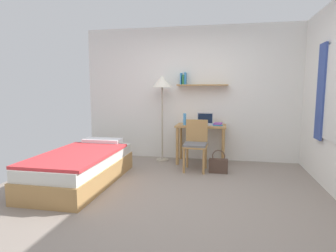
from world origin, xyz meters
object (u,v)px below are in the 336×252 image
(laptop, at_px, (205,122))
(desk, at_px, (201,133))
(standing_lamp, at_px, (162,86))
(handbag, at_px, (218,165))
(bed, at_px, (82,167))
(desk_chair, at_px, (196,143))
(water_bottle, at_px, (185,119))
(book_stack, at_px, (218,124))

(laptop, bearing_deg, desk, -146.74)
(standing_lamp, relative_size, handbag, 4.20)
(bed, bearing_deg, desk_chair, 32.60)
(desk_chair, relative_size, water_bottle, 3.94)
(desk, bearing_deg, desk_chair, -95.81)
(laptop, height_order, book_stack, laptop)
(desk_chair, xyz_separation_m, book_stack, (0.36, 0.49, 0.27))
(desk_chair, xyz_separation_m, laptop, (0.12, 0.53, 0.31))
(standing_lamp, bearing_deg, book_stack, -2.42)
(book_stack, bearing_deg, handbag, -86.29)
(book_stack, bearing_deg, laptop, 169.77)
(desk_chair, bearing_deg, standing_lamp, 143.07)
(bed, height_order, desk, desk)
(standing_lamp, bearing_deg, bed, -119.77)
(book_stack, bearing_deg, water_bottle, -172.42)
(desk, bearing_deg, standing_lamp, 176.51)
(handbag, bearing_deg, water_bottle, 141.30)
(desk, distance_m, standing_lamp, 1.15)
(desk_chair, bearing_deg, bed, -147.40)
(desk_chair, distance_m, standing_lamp, 1.31)
(bed, bearing_deg, water_bottle, 46.68)
(desk, bearing_deg, handbag, -59.93)
(bed, xyz_separation_m, book_stack, (1.95, 1.51, 0.51))
(book_stack, bearing_deg, desk, -179.77)
(desk, height_order, handbag, desk)
(bed, relative_size, desk_chair, 2.26)
(standing_lamp, distance_m, handbag, 1.83)
(desk, xyz_separation_m, book_stack, (0.31, 0.00, 0.17))
(standing_lamp, xyz_separation_m, book_stack, (1.06, -0.04, -0.70))
(water_bottle, bearing_deg, standing_lamp, 164.63)
(book_stack, relative_size, handbag, 0.62)
(laptop, distance_m, book_stack, 0.25)
(bed, distance_m, desk, 2.26)
(desk_chair, bearing_deg, handbag, -15.65)
(water_bottle, bearing_deg, laptop, 18.61)
(desk, height_order, water_bottle, water_bottle)
(desk_chair, bearing_deg, desk, 84.19)
(desk_chair, xyz_separation_m, handbag, (0.39, -0.11, -0.35))
(handbag, bearing_deg, desk_chair, 164.35)
(bed, xyz_separation_m, water_bottle, (1.35, 1.43, 0.60))
(bed, height_order, water_bottle, water_bottle)
(water_bottle, xyz_separation_m, book_stack, (0.61, 0.08, -0.09))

